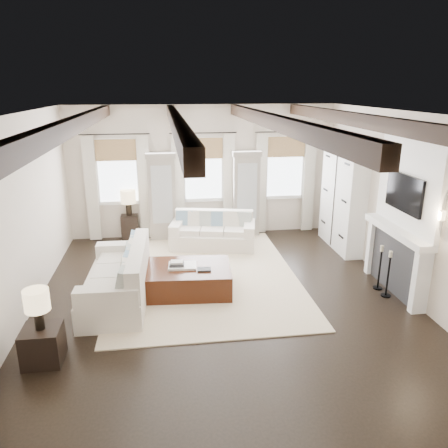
{
  "coord_description": "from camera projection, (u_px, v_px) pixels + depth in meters",
  "views": [
    {
      "loc": [
        -0.98,
        -6.81,
        3.61
      ],
      "look_at": [
        0.11,
        0.87,
        1.15
      ],
      "focal_mm": 35.0,
      "sensor_mm": 36.0,
      "label": 1
    }
  ],
  "objects": [
    {
      "name": "ground",
      "position": [
        225.0,
        301.0,
        7.65
      ],
      "size": [
        7.5,
        7.5,
        0.0
      ],
      "primitive_type": "plane",
      "color": "black",
      "rests_on": "ground"
    },
    {
      "name": "room_shell",
      "position": [
        258.0,
        184.0,
        8.02
      ],
      "size": [
        6.54,
        7.54,
        3.22
      ],
      "color": "beige",
      "rests_on": "ground"
    },
    {
      "name": "area_rug",
      "position": [
        204.0,
        275.0,
        8.68
      ],
      "size": [
        3.59,
        4.76,
        0.02
      ],
      "primitive_type": "cube",
      "color": "beige",
      "rests_on": "ground"
    },
    {
      "name": "sofa_back",
      "position": [
        213.0,
        233.0,
        10.17
      ],
      "size": [
        2.07,
        1.26,
        0.83
      ],
      "color": "white",
      "rests_on": "ground"
    },
    {
      "name": "sofa_left",
      "position": [
        121.0,
        279.0,
        7.58
      ],
      "size": [
        1.11,
        2.3,
        0.97
      ],
      "color": "white",
      "rests_on": "ground"
    },
    {
      "name": "ottoman",
      "position": [
        181.0,
        279.0,
        7.97
      ],
      "size": [
        1.88,
        1.25,
        0.47
      ],
      "primitive_type": "cube",
      "rotation": [
        0.0,
        0.0,
        -0.07
      ],
      "color": "black",
      "rests_on": "ground"
    },
    {
      "name": "tray",
      "position": [
        182.0,
        266.0,
        7.91
      ],
      "size": [
        0.53,
        0.41,
        0.04
      ],
      "primitive_type": "cube",
      "rotation": [
        0.0,
        0.0,
        -0.07
      ],
      "color": "white",
      "rests_on": "ottoman"
    },
    {
      "name": "book_lower",
      "position": [
        177.0,
        264.0,
        7.87
      ],
      "size": [
        0.27,
        0.22,
        0.04
      ],
      "primitive_type": "cube",
      "rotation": [
        0.0,
        0.0,
        -0.07
      ],
      "color": "#262628",
      "rests_on": "tray"
    },
    {
      "name": "book_upper",
      "position": [
        177.0,
        262.0,
        7.89
      ],
      "size": [
        0.23,
        0.19,
        0.03
      ],
      "primitive_type": "cube",
      "rotation": [
        0.0,
        0.0,
        -0.07
      ],
      "color": "beige",
      "rests_on": "book_lower"
    },
    {
      "name": "book_loose",
      "position": [
        204.0,
        269.0,
        7.77
      ],
      "size": [
        0.25,
        0.2,
        0.03
      ],
      "primitive_type": "cube",
      "rotation": [
        0.0,
        0.0,
        -0.07
      ],
      "color": "#262628",
      "rests_on": "ottoman"
    },
    {
      "name": "side_table_front",
      "position": [
        43.0,
        345.0,
        5.92
      ],
      "size": [
        0.51,
        0.51,
        0.51
      ],
      "primitive_type": "cube",
      "color": "black",
      "rests_on": "ground"
    },
    {
      "name": "lamp_front",
      "position": [
        37.0,
        303.0,
        5.72
      ],
      "size": [
        0.33,
        0.33,
        0.57
      ],
      "color": "black",
      "rests_on": "side_table_front"
    },
    {
      "name": "side_table_back",
      "position": [
        130.0,
        227.0,
        10.72
      ],
      "size": [
        0.4,
        0.4,
        0.61
      ],
      "primitive_type": "cube",
      "color": "black",
      "rests_on": "ground"
    },
    {
      "name": "lamp_back",
      "position": [
        128.0,
        198.0,
        10.5
      ],
      "size": [
        0.36,
        0.36,
        0.63
      ],
      "color": "black",
      "rests_on": "side_table_back"
    },
    {
      "name": "candlestick_near",
      "position": [
        388.0,
        278.0,
        7.74
      ],
      "size": [
        0.17,
        0.17,
        0.86
      ],
      "color": "black",
      "rests_on": "ground"
    },
    {
      "name": "candlestick_far",
      "position": [
        379.0,
        271.0,
        8.04
      ],
      "size": [
        0.17,
        0.17,
        0.85
      ],
      "color": "black",
      "rests_on": "ground"
    }
  ]
}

